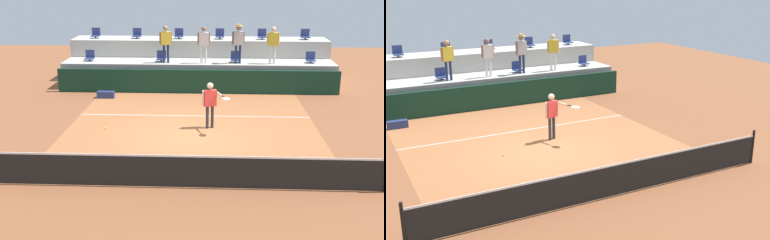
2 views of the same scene
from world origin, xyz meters
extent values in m
plane|color=brown|center=(0.00, 0.00, 0.00)|extent=(40.00, 40.00, 0.00)
cube|color=#A36038|center=(0.00, 1.00, 0.00)|extent=(9.00, 10.00, 0.01)
cube|color=silver|center=(0.00, 2.40, 0.01)|extent=(9.00, 0.06, 0.00)
cube|color=black|center=(0.00, -4.00, 0.46)|extent=(10.40, 0.01, 0.87)
cube|color=white|center=(0.00, -4.00, 0.89)|extent=(10.40, 0.02, 0.05)
cube|color=#0F3323|center=(0.00, 6.00, 0.55)|extent=(13.00, 0.16, 1.10)
cube|color=#ADAAA3|center=(0.00, 7.30, 0.62)|extent=(13.00, 1.80, 1.25)
cube|color=#ADAAA3|center=(0.00, 9.10, 1.05)|extent=(13.00, 1.80, 2.10)
cylinder|color=#2D2D33|center=(-5.28, 7.15, 1.30)|extent=(0.08, 0.08, 0.10)
cube|color=navy|center=(-5.28, 7.15, 1.37)|extent=(0.44, 0.40, 0.04)
cube|color=navy|center=(-5.28, 7.33, 1.58)|extent=(0.44, 0.04, 0.38)
cylinder|color=#2D2D33|center=(-1.79, 7.15, 1.30)|extent=(0.08, 0.08, 0.10)
cube|color=navy|center=(-1.79, 7.15, 1.37)|extent=(0.44, 0.40, 0.04)
cube|color=navy|center=(-1.79, 7.33, 1.58)|extent=(0.44, 0.04, 0.38)
cylinder|color=#2D2D33|center=(1.77, 7.15, 1.30)|extent=(0.08, 0.08, 0.10)
cube|color=navy|center=(1.77, 7.15, 1.37)|extent=(0.44, 0.40, 0.04)
cube|color=navy|center=(1.77, 7.33, 1.58)|extent=(0.44, 0.04, 0.38)
cylinder|color=#2D2D33|center=(5.34, 7.15, 1.30)|extent=(0.08, 0.08, 0.10)
cube|color=navy|center=(5.34, 7.15, 1.37)|extent=(0.44, 0.40, 0.04)
cube|color=navy|center=(5.34, 7.33, 1.58)|extent=(0.44, 0.04, 0.38)
cylinder|color=#2D2D33|center=(-5.37, 8.95, 2.15)|extent=(0.08, 0.08, 0.10)
cube|color=navy|center=(-5.37, 8.95, 2.22)|extent=(0.44, 0.40, 0.04)
cube|color=navy|center=(-5.37, 9.13, 2.43)|extent=(0.44, 0.04, 0.38)
cylinder|color=#2D2D33|center=(-3.23, 8.95, 2.15)|extent=(0.08, 0.08, 0.10)
cube|color=navy|center=(-3.23, 8.95, 2.22)|extent=(0.44, 0.40, 0.04)
cube|color=navy|center=(-3.23, 9.13, 2.43)|extent=(0.44, 0.04, 0.38)
cylinder|color=#2D2D33|center=(-1.07, 8.95, 2.15)|extent=(0.08, 0.08, 0.10)
cube|color=navy|center=(-1.07, 8.95, 2.22)|extent=(0.44, 0.40, 0.04)
cube|color=navy|center=(-1.07, 9.13, 2.43)|extent=(0.44, 0.04, 0.38)
cylinder|color=#2D2D33|center=(1.03, 8.95, 2.15)|extent=(0.08, 0.08, 0.10)
cube|color=navy|center=(1.03, 8.95, 2.22)|extent=(0.44, 0.40, 0.04)
cube|color=navy|center=(1.03, 9.13, 2.43)|extent=(0.44, 0.04, 0.38)
cylinder|color=#2D2D33|center=(3.17, 8.95, 2.15)|extent=(0.08, 0.08, 0.10)
cube|color=navy|center=(3.17, 8.95, 2.22)|extent=(0.44, 0.40, 0.04)
cube|color=navy|center=(3.17, 9.13, 2.43)|extent=(0.44, 0.04, 0.38)
cylinder|color=#2D2D33|center=(5.35, 8.95, 2.15)|extent=(0.08, 0.08, 0.10)
cube|color=navy|center=(5.35, 8.95, 2.22)|extent=(0.44, 0.40, 0.04)
cube|color=navy|center=(5.35, 9.13, 2.43)|extent=(0.44, 0.04, 0.38)
cylinder|color=#2D2D33|center=(0.54, 0.94, 0.41)|extent=(0.14, 0.14, 0.83)
cylinder|color=#2D2D33|center=(0.72, 1.00, 0.41)|extent=(0.14, 0.14, 0.83)
cube|color=red|center=(0.63, 0.97, 1.12)|extent=(0.48, 0.32, 0.59)
sphere|color=beige|center=(0.63, 0.97, 1.57)|extent=(0.29, 0.29, 0.22)
cylinder|color=beige|center=(0.39, 0.88, 1.14)|extent=(0.09, 0.09, 0.55)
cylinder|color=beige|center=(0.97, 0.81, 1.31)|extent=(0.24, 0.52, 0.07)
cylinder|color=black|center=(1.09, 0.47, 1.31)|extent=(0.12, 0.26, 0.04)
ellipsoid|color=silver|center=(1.18, 0.21, 1.31)|extent=(0.35, 0.39, 0.03)
cylinder|color=navy|center=(-1.62, 6.83, 1.68)|extent=(0.13, 0.13, 0.86)
cylinder|color=navy|center=(-1.43, 6.87, 1.68)|extent=(0.13, 0.13, 0.86)
cube|color=yellow|center=(-1.52, 6.85, 2.42)|extent=(0.50, 0.29, 0.61)
sphere|color=#A87A5B|center=(-1.52, 6.85, 2.88)|extent=(0.28, 0.28, 0.23)
cylinder|color=#A87A5B|center=(-1.78, 6.79, 2.43)|extent=(0.08, 0.08, 0.57)
cylinder|color=#A87A5B|center=(-1.26, 6.91, 2.43)|extent=(0.08, 0.08, 0.57)
cylinder|color=white|center=(0.16, 6.84, 1.67)|extent=(0.12, 0.12, 0.85)
cylinder|color=white|center=(0.36, 6.86, 1.67)|extent=(0.12, 0.12, 0.85)
cube|color=white|center=(0.26, 6.85, 2.40)|extent=(0.48, 0.23, 0.60)
sphere|color=#846047|center=(0.26, 6.85, 2.86)|extent=(0.25, 0.25, 0.23)
cylinder|color=#846047|center=(0.00, 6.82, 2.42)|extent=(0.08, 0.08, 0.57)
cylinder|color=#846047|center=(0.52, 6.88, 2.42)|extent=(0.08, 0.08, 0.57)
cylinder|color=navy|center=(1.77, 6.83, 1.69)|extent=(0.13, 0.13, 0.87)
cylinder|color=navy|center=(1.96, 6.87, 1.69)|extent=(0.13, 0.13, 0.87)
cube|color=#B2B2B7|center=(1.87, 6.85, 2.43)|extent=(0.50, 0.28, 0.62)
sphere|color=#846047|center=(1.87, 6.85, 2.91)|extent=(0.28, 0.28, 0.24)
cylinder|color=#846047|center=(1.60, 6.79, 2.45)|extent=(0.08, 0.08, 0.58)
cylinder|color=#846047|center=(2.13, 6.91, 2.45)|extent=(0.08, 0.08, 0.58)
cylinder|color=tan|center=(1.87, 6.85, 2.99)|extent=(0.51, 0.51, 0.01)
cylinder|color=tan|center=(1.87, 6.85, 3.04)|extent=(0.30, 0.30, 0.09)
cylinder|color=white|center=(3.38, 6.86, 1.68)|extent=(0.12, 0.12, 0.85)
cylinder|color=white|center=(3.57, 6.84, 1.68)|extent=(0.12, 0.12, 0.85)
cube|color=yellow|center=(3.48, 6.85, 2.40)|extent=(0.48, 0.24, 0.60)
sphere|color=beige|center=(3.48, 6.85, 2.87)|extent=(0.26, 0.26, 0.23)
cylinder|color=beige|center=(3.21, 6.89, 2.42)|extent=(0.08, 0.08, 0.57)
cylinder|color=beige|center=(3.74, 6.81, 2.42)|extent=(0.08, 0.08, 0.57)
sphere|color=#CCE033|center=(-2.36, -2.43, 1.08)|extent=(0.07, 0.07, 0.07)
cube|color=navy|center=(-4.06, 4.95, 0.15)|extent=(0.76, 0.28, 0.30)
camera|label=1|loc=(0.77, -15.30, 5.49)|focal=44.27mm
camera|label=2|loc=(-6.21, -13.84, 5.66)|focal=44.91mm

